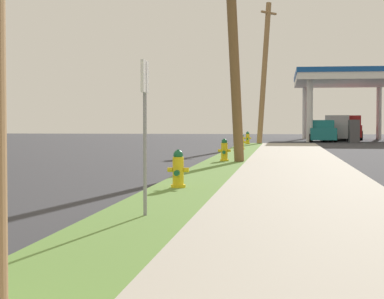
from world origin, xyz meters
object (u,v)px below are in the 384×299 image
Objects in this scene: street_sign_post at (145,105)px; truck_silver_at_forecourt at (337,129)px; fire_hydrant_fifth at (248,138)px; truck_red_on_apron at (349,128)px; fire_hydrant_second at (178,171)px; car_teal_by_near_pump at (322,132)px; utility_pole_background at (264,71)px; car_tan_by_far_pump at (321,130)px; utility_pole_midground at (232,12)px; fire_hydrant_third at (224,151)px; fire_hydrant_fourth at (242,143)px.

street_sign_post is 0.38× the size of truck_silver_at_forecourt.
fire_hydrant_fifth is 0.13× the size of truck_red_on_apron.
street_sign_post is at bearing -87.69° from fire_hydrant_second.
car_teal_by_near_pump is (4.85, 36.50, 0.28)m from fire_hydrant_second.
truck_silver_at_forecourt is at bearing 66.01° from utility_pole_background.
car_tan_by_far_pump is at bearing 84.14° from street_sign_post.
utility_pole_background is (0.93, 1.15, 4.07)m from fire_hydrant_fifth.
fire_hydrant_second is 0.16× the size of car_tan_by_far_pump.
car_teal_by_near_pump reaches higher than fire_hydrant_fifth.
utility_pole_midground reaches higher than truck_silver_at_forecourt.
truck_red_on_apron is at bearing 67.74° from truck_silver_at_forecourt.
car_teal_by_near_pump reaches higher than fire_hydrant_second.
fire_hydrant_second is at bearing -92.60° from utility_pole_midground.
fire_hydrant_third and fire_hydrant_fourth have the same top height.
street_sign_post is 0.38× the size of truck_red_on_apron.
truck_silver_at_forecourt is (5.85, 31.50, -4.04)m from utility_pole_midground.
utility_pole_midground reaches higher than car_teal_by_near_pump.
fire_hydrant_second is 47.31m from car_tan_by_far_pump.
car_tan_by_far_pump is at bearing 83.46° from fire_hydrant_second.
fire_hydrant_second is 1.00× the size of fire_hydrant_third.
car_teal_by_near_pump is (4.76, 17.64, 0.28)m from fire_hydrant_fourth.
car_teal_by_near_pump is (3.96, 8.39, -3.80)m from utility_pole_background.
fire_hydrant_fourth is 0.09× the size of utility_pole_background.
fire_hydrant_third is 0.16× the size of car_teal_by_near_pump.
car_tan_by_far_pump is (4.99, 38.37, -4.23)m from utility_pole_midground.
truck_silver_at_forecourt reaches higher than car_tan_by_far_pump.
utility_pole_background is 32.17m from street_sign_post.
street_sign_post is (0.04, -13.00, 1.19)m from fire_hydrant_third.
fire_hydrant_second is 0.08× the size of utility_pole_midground.
street_sign_post is at bearing -97.86° from truck_silver_at_forecourt.
utility_pole_background is 13.63m from truck_silver_at_forecourt.
car_tan_by_far_pump is at bearing 74.85° from fire_hydrant_fifth.
car_teal_by_near_pump is 0.81× the size of truck_red_on_apron.
truck_red_on_apron is (7.35, 34.03, 0.47)m from fire_hydrant_third.
utility_pole_midground is 12.98m from street_sign_post.
fire_hydrant_fifth is 20.76m from car_tan_by_far_pump.
utility_pole_background is at bearing -115.24° from car_teal_by_near_pump.
fire_hydrant_second is 1.00× the size of fire_hydrant_fourth.
street_sign_post is (-0.74, -32.03, -2.88)m from utility_pole_background.
fire_hydrant_fifth is 0.09× the size of utility_pole_background.
fire_hydrant_second is at bearing -97.57° from car_teal_by_near_pump.
fire_hydrant_third is at bearing -97.91° from car_tan_by_far_pump.
car_tan_by_far_pump is at bearing 118.12° from truck_red_on_apron.
fire_hydrant_second is at bearing -98.84° from truck_silver_at_forecourt.
fire_hydrant_fourth is 1.00× the size of fire_hydrant_fifth.
fire_hydrant_third is (0.12, 9.08, 0.00)m from fire_hydrant_second.
truck_red_on_apron is at bearing 68.44° from car_teal_by_near_pump.
car_tan_by_far_pump is (5.23, 50.92, -0.91)m from street_sign_post.
utility_pole_background is at bearing 85.06° from fire_hydrant_fourth.
fire_hydrant_third and fire_hydrant_fifth have the same top height.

